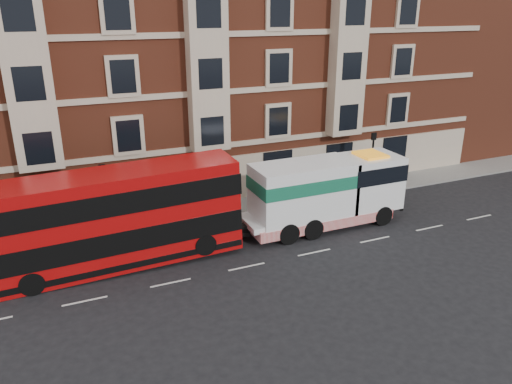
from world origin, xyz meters
TOP-DOWN VIEW (x-y plane):
  - ground at (0.00, 0.00)m, footprint 120.00×120.00m
  - sidewalk at (0.00, 7.50)m, footprint 90.00×3.00m
  - victorian_terrace at (0.50, 15.00)m, footprint 45.00×12.00m
  - filler_east at (32.00, 14.00)m, footprint 18.00×10.00m
  - lamp_post_west at (-6.00, 6.20)m, footprint 0.35×0.15m
  - lamp_post_east at (12.00, 6.20)m, footprint 0.35×0.15m
  - double_decker_bus at (-5.91, 2.82)m, footprint 12.47×2.86m
  - tow_truck at (6.15, 2.82)m, footprint 9.99×2.95m

SIDE VIEW (x-z plane):
  - ground at x=0.00m, z-range 0.00..0.00m
  - sidewalk at x=0.00m, z-range 0.00..0.15m
  - tow_truck at x=6.15m, z-range 0.13..4.29m
  - double_decker_bus at x=-5.91m, z-range 0.15..5.20m
  - lamp_post_west at x=-6.00m, z-range 0.50..4.85m
  - lamp_post_east at x=12.00m, z-range 0.50..4.85m
  - filler_east at x=32.00m, z-range -0.07..18.93m
  - victorian_terrace at x=0.50m, z-range -0.13..20.27m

